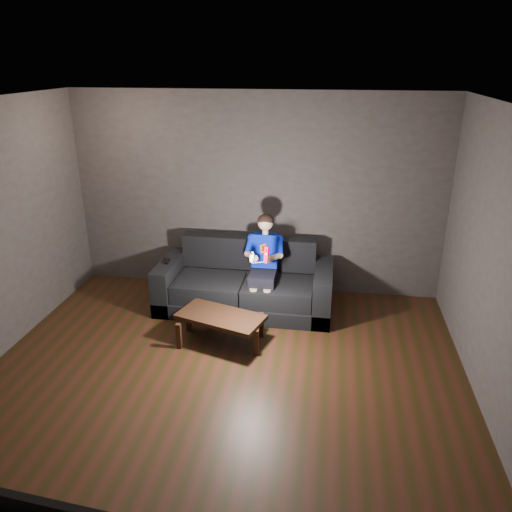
# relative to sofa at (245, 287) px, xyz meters

# --- Properties ---
(floor) EXTENTS (5.00, 5.00, 0.00)m
(floor) POSITION_rel_sofa_xyz_m (0.04, -1.85, -0.28)
(floor) COLOR black
(floor) RESTS_ON ground
(back_wall) EXTENTS (5.00, 0.04, 2.70)m
(back_wall) POSITION_rel_sofa_xyz_m (0.04, 0.65, 1.07)
(back_wall) COLOR #383230
(back_wall) RESTS_ON ground
(front_wall) EXTENTS (5.00, 0.04, 2.70)m
(front_wall) POSITION_rel_sofa_xyz_m (0.04, -4.35, 1.07)
(front_wall) COLOR #383230
(front_wall) RESTS_ON ground
(ceiling) EXTENTS (5.00, 5.00, 0.02)m
(ceiling) POSITION_rel_sofa_xyz_m (0.04, -1.85, 2.42)
(ceiling) COLOR silver
(ceiling) RESTS_ON back_wall
(sofa) EXTENTS (2.23, 0.96, 0.86)m
(sofa) POSITION_rel_sofa_xyz_m (0.00, 0.00, 0.00)
(sofa) COLOR black
(sofa) RESTS_ON floor
(child) EXTENTS (0.48, 0.59, 1.18)m
(child) POSITION_rel_sofa_xyz_m (0.25, -0.06, 0.46)
(child) COLOR black
(child) RESTS_ON sofa
(wii_remote_red) EXTENTS (0.06, 0.08, 0.20)m
(wii_remote_red) POSITION_rel_sofa_xyz_m (0.34, -0.51, 0.68)
(wii_remote_red) COLOR red
(wii_remote_red) RESTS_ON child
(nunchuk_white) EXTENTS (0.08, 0.10, 0.15)m
(nunchuk_white) POSITION_rel_sofa_xyz_m (0.17, -0.51, 0.64)
(nunchuk_white) COLOR silver
(nunchuk_white) RESTS_ON child
(wii_remote_black) EXTENTS (0.06, 0.16, 0.03)m
(wii_remote_black) POSITION_rel_sofa_xyz_m (-1.00, -0.08, 0.34)
(wii_remote_black) COLOR black
(wii_remote_black) RESTS_ON sofa
(coffee_table) EXTENTS (1.07, 0.75, 0.35)m
(coffee_table) POSITION_rel_sofa_xyz_m (-0.12, -0.91, 0.02)
(coffee_table) COLOR black
(coffee_table) RESTS_ON floor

